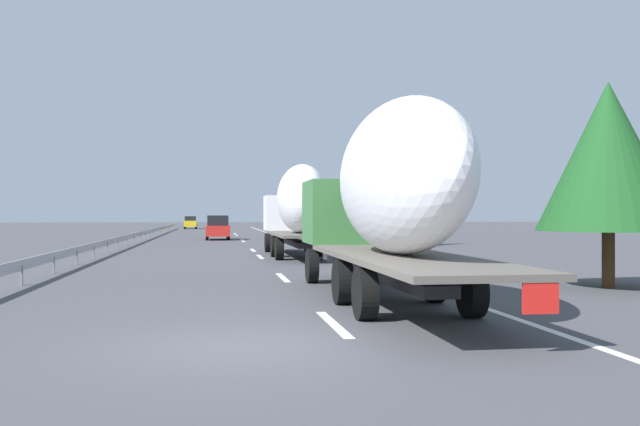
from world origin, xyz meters
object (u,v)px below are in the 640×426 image
Objects in this scene: truck_lead at (298,206)px; truck_trailing at (387,192)px; car_yellow_coupe at (191,222)px; car_red_compact at (218,228)px; road_sign at (299,212)px.

truck_lead is 17.37m from truck_trailing.
truck_lead is at bearing -173.77° from car_yellow_coupe.
truck_lead is at bearing -171.07° from car_red_compact.
truck_trailing is 3.17× the size of car_red_compact.
road_sign is (25.06, -3.10, -0.24)m from truck_lead.
truck_lead reaches higher than car_yellow_coupe.
car_red_compact is (41.01, 3.71, -1.61)m from truck_trailing.
car_red_compact is 1.34× the size of road_sign.
road_sign is (1.43, -6.81, 1.27)m from car_red_compact.
truck_trailing is at bearing -175.05° from car_yellow_coupe.
road_sign is at bearing -7.05° from truck_lead.
car_yellow_coupe is at bearing 4.95° from truck_trailing.
car_yellow_coupe is 42.98m from road_sign.
car_red_compact is 7.07m from road_sign.
truck_lead is at bearing -0.00° from truck_trailing.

